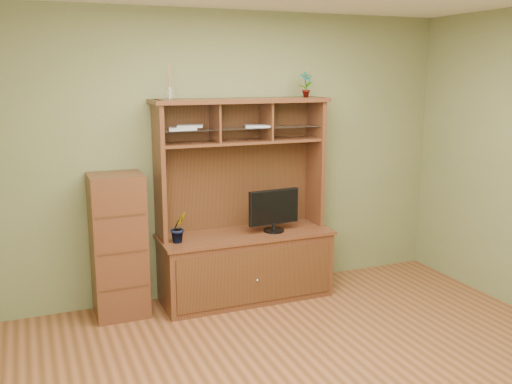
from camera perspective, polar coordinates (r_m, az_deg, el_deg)
room at (r=3.71m, az=8.15°, el=-0.34°), size 4.54×4.04×2.74m
media_hutch at (r=5.44m, az=-1.14°, el=-5.32°), size 1.66×0.61×1.90m
monitor at (r=5.38m, az=1.81°, el=-1.78°), size 0.51×0.20×0.40m
orchid_plant at (r=5.10m, az=-7.75°, el=-3.52°), size 0.18×0.16×0.27m
top_plant at (r=5.55m, az=4.99°, el=10.67°), size 0.13×0.09×0.24m
reed_diffuser at (r=5.08m, az=-8.61°, el=10.49°), size 0.06×0.06×0.31m
magazines at (r=5.20m, az=-4.63°, el=6.51°), size 0.99×0.24×0.04m
side_cabinet at (r=5.17m, az=-13.58°, el=-5.24°), size 0.46×0.42×1.28m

